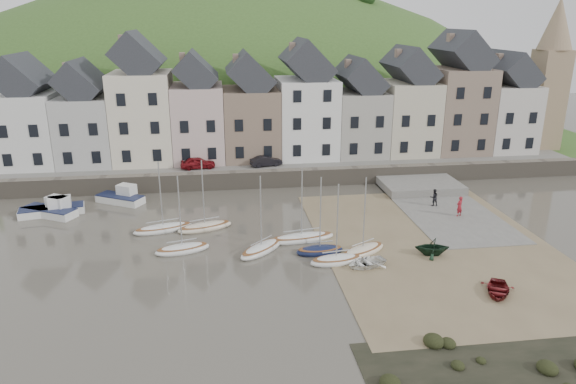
{
  "coord_description": "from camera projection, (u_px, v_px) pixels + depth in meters",
  "views": [
    {
      "loc": [
        -5.7,
        -36.22,
        17.18
      ],
      "look_at": [
        0.0,
        6.0,
        3.0
      ],
      "focal_mm": 32.82,
      "sensor_mm": 36.0,
      "label": 1
    }
  ],
  "objects": [
    {
      "name": "church_spire",
      "position": [
        551.0,
        70.0,
        63.67
      ],
      "size": [
        4.0,
        4.0,
        18.0
      ],
      "color": "#997F60",
      "rests_on": "quay_land"
    },
    {
      "name": "rowboat_green",
      "position": [
        432.0,
        247.0,
        39.66
      ],
      "size": [
        2.88,
        2.59,
        1.36
      ],
      "primitive_type": "imported",
      "rotation": [
        0.0,
        0.0,
        -1.72
      ],
      "color": "black",
      "rests_on": "beach"
    },
    {
      "name": "hillside",
      "position": [
        225.0,
        209.0,
        101.67
      ],
      "size": [
        134.4,
        84.0,
        84.0
      ],
      "color": "#395923",
      "rests_on": "ground"
    },
    {
      "name": "motorboat_1",
      "position": [
        54.0,
        208.0,
        48.04
      ],
      "size": [
        5.83,
        2.87,
        1.7
      ],
      "color": "white",
      "rests_on": "ground"
    },
    {
      "name": "beach",
      "position": [
        436.0,
        245.0,
        41.59
      ],
      "size": [
        18.0,
        26.0,
        0.06
      ],
      "primitive_type": "cube",
      "color": "#776548",
      "rests_on": "ground"
    },
    {
      "name": "sailboat_2",
      "position": [
        205.0,
        227.0,
        44.72
      ],
      "size": [
        4.97,
        2.91,
        6.32
      ],
      "color": "beige",
      "rests_on": "ground"
    },
    {
      "name": "car_left",
      "position": [
        198.0,
        163.0,
        56.82
      ],
      "size": [
        3.83,
        1.84,
        1.26
      ],
      "primitive_type": "imported",
      "rotation": [
        0.0,
        0.0,
        1.67
      ],
      "color": "maroon",
      "rests_on": "quay_street"
    },
    {
      "name": "seawall",
      "position": [
        274.0,
        178.0,
        55.91
      ],
      "size": [
        70.0,
        1.2,
        1.8
      ],
      "primitive_type": "cube",
      "color": "slate",
      "rests_on": "ground"
    },
    {
      "name": "rowboat_red",
      "position": [
        498.0,
        290.0,
        34.15
      ],
      "size": [
        3.31,
        3.66,
        0.62
      ],
      "primitive_type": "imported",
      "rotation": [
        0.0,
        0.0,
        -0.5
      ],
      "color": "maroon",
      "rests_on": "beach"
    },
    {
      "name": "sailboat_5",
      "position": [
        320.0,
        250.0,
        40.2
      ],
      "size": [
        3.75,
        1.73,
        6.32
      ],
      "color": "#131B3E",
      "rests_on": "ground"
    },
    {
      "name": "motorboat_2",
      "position": [
        122.0,
        197.0,
        51.18
      ],
      "size": [
        4.94,
        3.84,
        1.7
      ],
      "color": "white",
      "rests_on": "ground"
    },
    {
      "name": "sailboat_6",
      "position": [
        336.0,
        260.0,
        38.6
      ],
      "size": [
        4.13,
        1.99,
        6.32
      ],
      "color": "white",
      "rests_on": "ground"
    },
    {
      "name": "sailboat_1",
      "position": [
        182.0,
        249.0,
        40.44
      ],
      "size": [
        4.46,
        2.5,
        6.32
      ],
      "color": "white",
      "rests_on": "ground"
    },
    {
      "name": "slipway",
      "position": [
        443.0,
        208.0,
        49.61
      ],
      "size": [
        8.0,
        18.0,
        0.12
      ],
      "primitive_type": "cube",
      "color": "slate",
      "rests_on": "ground"
    },
    {
      "name": "car_right",
      "position": [
        266.0,
        161.0,
        57.78
      ],
      "size": [
        3.64,
        1.98,
        1.14
      ],
      "primitive_type": "imported",
      "rotation": [
        0.0,
        0.0,
        1.81
      ],
      "color": "black",
      "rests_on": "quay_street"
    },
    {
      "name": "townhouse_terrace",
      "position": [
        282.0,
        107.0,
        60.68
      ],
      "size": [
        61.05,
        8.0,
        13.93
      ],
      "color": "silver",
      "rests_on": "quay_land"
    },
    {
      "name": "person_dark",
      "position": [
        434.0,
        197.0,
        49.91
      ],
      "size": [
        0.8,
        0.63,
        1.64
      ],
      "primitive_type": "imported",
      "rotation": [
        0.0,
        0.0,
        3.15
      ],
      "color": "black",
      "rests_on": "slipway"
    },
    {
      "name": "motorboat_0",
      "position": [
        51.0,
        209.0,
        47.82
      ],
      "size": [
        5.36,
        3.97,
        1.7
      ],
      "color": "white",
      "rests_on": "ground"
    },
    {
      "name": "shore_rocks",
      "position": [
        490.0,
        367.0,
        27.02
      ],
      "size": [
        14.0,
        6.0,
        0.74
      ],
      "color": "black",
      "rests_on": "ground"
    },
    {
      "name": "sailboat_0",
      "position": [
        163.0,
        228.0,
        44.38
      ],
      "size": [
        5.25,
        2.83,
        6.32
      ],
      "color": "white",
      "rests_on": "ground"
    },
    {
      "name": "quay_street",
      "position": [
        271.0,
        164.0,
        58.99
      ],
      "size": [
        70.0,
        7.0,
        0.1
      ],
      "primitive_type": "cube",
      "color": "slate",
      "rests_on": "quay_land"
    },
    {
      "name": "ground",
      "position": [
        298.0,
        254.0,
        40.21
      ],
      "size": [
        160.0,
        160.0,
        0.0
      ],
      "primitive_type": "plane",
      "color": "#4E493D",
      "rests_on": "ground"
    },
    {
      "name": "sailboat_4",
      "position": [
        302.0,
        238.0,
        42.47
      ],
      "size": [
        5.67,
        2.34,
        6.32
      ],
      "color": "white",
      "rests_on": "ground"
    },
    {
      "name": "person_red",
      "position": [
        460.0,
        206.0,
        47.25
      ],
      "size": [
        0.8,
        0.69,
        1.85
      ],
      "primitive_type": "imported",
      "rotation": [
        0.0,
        0.0,
        3.6
      ],
      "color": "maroon",
      "rests_on": "slipway"
    },
    {
      "name": "sailboat_3",
      "position": [
        262.0,
        249.0,
        40.48
      ],
      "size": [
        4.28,
        4.27,
        6.32
      ],
      "color": "white",
      "rests_on": "ground"
    },
    {
      "name": "quay_land",
      "position": [
        262.0,
        147.0,
        70.06
      ],
      "size": [
        90.0,
        30.0,
        1.5
      ],
      "primitive_type": "cube",
      "color": "#395923",
      "rests_on": "ground"
    },
    {
      "name": "rowboat_white",
      "position": [
        366.0,
        262.0,
        37.94
      ],
      "size": [
        3.54,
        2.99,
        0.62
      ],
      "primitive_type": "imported",
      "rotation": [
        0.0,
        0.0,
        -1.25
      ],
      "color": "white",
      "rests_on": "beach"
    },
    {
      "name": "sailboat_7",
      "position": [
        363.0,
        250.0,
        40.15
      ],
      "size": [
        4.46,
        3.47,
        6.32
      ],
      "color": "beige",
      "rests_on": "ground"
    }
  ]
}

